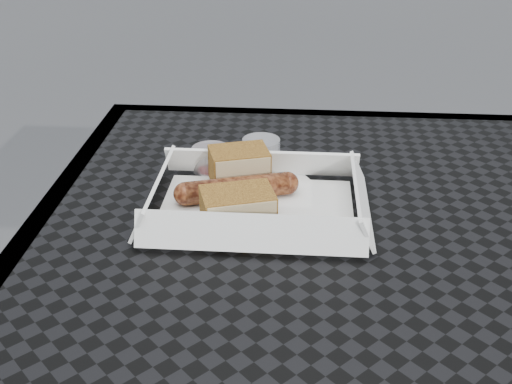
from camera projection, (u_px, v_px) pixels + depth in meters
The scene contains 9 objects.
patio_table at pixel (382, 309), 0.70m from camera, with size 0.80×0.80×0.74m.
food_tray at pixel (257, 209), 0.74m from camera, with size 0.22×0.15×0.00m, color white.
bratwurst at pixel (237, 188), 0.75m from camera, with size 0.14×0.06×0.03m.
bread_near at pixel (239, 166), 0.78m from camera, with size 0.07×0.05×0.04m, color olive.
bread_far at pixel (238, 208), 0.69m from camera, with size 0.08×0.05×0.04m, color olive.
veg_garnish at pixel (299, 233), 0.68m from camera, with size 0.03×0.03×0.00m.
napkin at pixel (260, 182), 0.80m from camera, with size 0.12×0.12×0.00m, color white.
condiment_cup_sauce at pixel (211, 159), 0.82m from camera, with size 0.05×0.05×0.03m, color maroon.
condiment_cup_empty at pixel (261, 150), 0.85m from camera, with size 0.05×0.05×0.03m, color silver.
Camera 1 is at (-0.10, -0.56, 1.11)m, focal length 45.00 mm.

